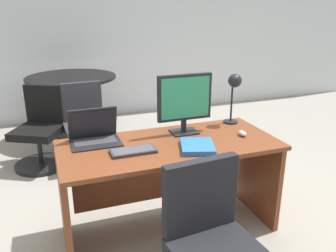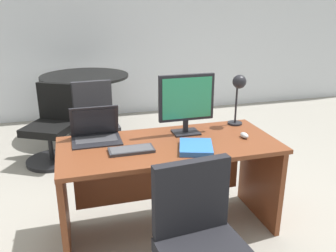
{
  "view_description": "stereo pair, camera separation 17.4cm",
  "coord_description": "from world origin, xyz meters",
  "px_view_note": "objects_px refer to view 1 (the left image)",
  "views": [
    {
      "loc": [
        -0.82,
        -2.2,
        1.68
      ],
      "look_at": [
        0.0,
        0.04,
        0.85
      ],
      "focal_mm": 37.54,
      "sensor_mm": 36.0,
      "label": 1
    },
    {
      "loc": [
        -0.65,
        -2.25,
        1.68
      ],
      "look_at": [
        0.0,
        0.04,
        0.85
      ],
      "focal_mm": 37.54,
      "sensor_mm": 36.0,
      "label": 2
    }
  ],
  "objects_px": {
    "meeting_chair_near": "(86,132)",
    "meeting_chair_far": "(41,135)",
    "monitor": "(185,100)",
    "desk_lamp": "(234,87)",
    "laptop": "(94,131)",
    "mouse": "(242,133)",
    "desk": "(167,169)",
    "book": "(197,146)",
    "keyboard": "(133,151)",
    "meeting_table": "(72,91)"
  },
  "relations": [
    {
      "from": "desk_lamp",
      "to": "meeting_chair_far",
      "type": "bearing_deg",
      "value": 138.25
    },
    {
      "from": "keyboard",
      "to": "monitor",
      "type": "bearing_deg",
      "value": 26.83
    },
    {
      "from": "meeting_chair_far",
      "to": "meeting_chair_near",
      "type": "bearing_deg",
      "value": -13.17
    },
    {
      "from": "mouse",
      "to": "book",
      "type": "distance_m",
      "value": 0.44
    },
    {
      "from": "keyboard",
      "to": "meeting_chair_near",
      "type": "relative_size",
      "value": 0.35
    },
    {
      "from": "desk",
      "to": "meeting_chair_far",
      "type": "distance_m",
      "value": 1.8
    },
    {
      "from": "desk_lamp",
      "to": "meeting_chair_far",
      "type": "height_order",
      "value": "desk_lamp"
    },
    {
      "from": "keyboard",
      "to": "book",
      "type": "xyz_separation_m",
      "value": [
        0.43,
        -0.09,
        0.01
      ]
    },
    {
      "from": "keyboard",
      "to": "meeting_chair_far",
      "type": "relative_size",
      "value": 0.36
    },
    {
      "from": "laptop",
      "to": "book",
      "type": "xyz_separation_m",
      "value": [
        0.64,
        -0.4,
        -0.06
      ]
    },
    {
      "from": "keyboard",
      "to": "meeting_table",
      "type": "relative_size",
      "value": 0.27
    },
    {
      "from": "desk",
      "to": "book",
      "type": "xyz_separation_m",
      "value": [
        0.14,
        -0.21,
        0.24
      ]
    },
    {
      "from": "monitor",
      "to": "meeting_chair_far",
      "type": "xyz_separation_m",
      "value": [
        -1.07,
        1.44,
        -0.65
      ]
    },
    {
      "from": "keyboard",
      "to": "desk",
      "type": "bearing_deg",
      "value": 22.8
    },
    {
      "from": "mouse",
      "to": "desk",
      "type": "bearing_deg",
      "value": 170.25
    },
    {
      "from": "keyboard",
      "to": "mouse",
      "type": "height_order",
      "value": "mouse"
    },
    {
      "from": "meeting_chair_near",
      "to": "meeting_chair_far",
      "type": "xyz_separation_m",
      "value": [
        -0.47,
        0.11,
        -0.01
      ]
    },
    {
      "from": "monitor",
      "to": "meeting_table",
      "type": "height_order",
      "value": "monitor"
    },
    {
      "from": "desk_lamp",
      "to": "meeting_table",
      "type": "relative_size",
      "value": 0.37
    },
    {
      "from": "mouse",
      "to": "desk_lamp",
      "type": "xyz_separation_m",
      "value": [
        0.08,
        0.29,
        0.29
      ]
    },
    {
      "from": "desk",
      "to": "monitor",
      "type": "height_order",
      "value": "monitor"
    },
    {
      "from": "desk_lamp",
      "to": "desk",
      "type": "bearing_deg",
      "value": -163.81
    },
    {
      "from": "laptop",
      "to": "desk_lamp",
      "type": "bearing_deg",
      "value": 0.17
    },
    {
      "from": "keyboard",
      "to": "desk_lamp",
      "type": "relative_size",
      "value": 0.73
    },
    {
      "from": "book",
      "to": "mouse",
      "type": "bearing_deg",
      "value": 15.01
    },
    {
      "from": "meeting_table",
      "to": "meeting_chair_near",
      "type": "height_order",
      "value": "meeting_chair_near"
    },
    {
      "from": "desk",
      "to": "monitor",
      "type": "bearing_deg",
      "value": 32.69
    },
    {
      "from": "mouse",
      "to": "book",
      "type": "height_order",
      "value": "mouse"
    },
    {
      "from": "desk_lamp",
      "to": "meeting_chair_near",
      "type": "relative_size",
      "value": 0.48
    },
    {
      "from": "mouse",
      "to": "meeting_chair_near",
      "type": "xyz_separation_m",
      "value": [
        -0.99,
        1.54,
        -0.39
      ]
    },
    {
      "from": "monitor",
      "to": "laptop",
      "type": "height_order",
      "value": "monitor"
    },
    {
      "from": "book",
      "to": "keyboard",
      "type": "bearing_deg",
      "value": 168.13
    },
    {
      "from": "monitor",
      "to": "mouse",
      "type": "height_order",
      "value": "monitor"
    },
    {
      "from": "desk",
      "to": "monitor",
      "type": "xyz_separation_m",
      "value": [
        0.18,
        0.12,
        0.49
      ]
    },
    {
      "from": "laptop",
      "to": "meeting_chair_near",
      "type": "relative_size",
      "value": 0.4
    },
    {
      "from": "monitor",
      "to": "keyboard",
      "type": "xyz_separation_m",
      "value": [
        -0.47,
        -0.24,
        -0.25
      ]
    },
    {
      "from": "desk",
      "to": "monitor",
      "type": "distance_m",
      "value": 0.54
    },
    {
      "from": "desk",
      "to": "keyboard",
      "type": "xyz_separation_m",
      "value": [
        -0.29,
        -0.12,
        0.24
      ]
    },
    {
      "from": "desk",
      "to": "mouse",
      "type": "xyz_separation_m",
      "value": [
        0.57,
        -0.1,
        0.25
      ]
    },
    {
      "from": "mouse",
      "to": "desk_lamp",
      "type": "relative_size",
      "value": 0.21
    },
    {
      "from": "desk",
      "to": "meeting_chair_near",
      "type": "height_order",
      "value": "meeting_chair_near"
    },
    {
      "from": "keyboard",
      "to": "mouse",
      "type": "relative_size",
      "value": 3.45
    },
    {
      "from": "mouse",
      "to": "meeting_chair_far",
      "type": "bearing_deg",
      "value": 131.39
    },
    {
      "from": "mouse",
      "to": "meeting_chair_near",
      "type": "bearing_deg",
      "value": 122.59
    },
    {
      "from": "laptop",
      "to": "keyboard",
      "type": "relative_size",
      "value": 1.15
    },
    {
      "from": "book",
      "to": "meeting_chair_far",
      "type": "distance_m",
      "value": 2.09
    },
    {
      "from": "monitor",
      "to": "desk_lamp",
      "type": "relative_size",
      "value": 1.09
    },
    {
      "from": "monitor",
      "to": "meeting_chair_near",
      "type": "relative_size",
      "value": 0.53
    },
    {
      "from": "desk",
      "to": "meeting_chair_far",
      "type": "relative_size",
      "value": 1.84
    },
    {
      "from": "mouse",
      "to": "keyboard",
      "type": "bearing_deg",
      "value": -178.43
    }
  ]
}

